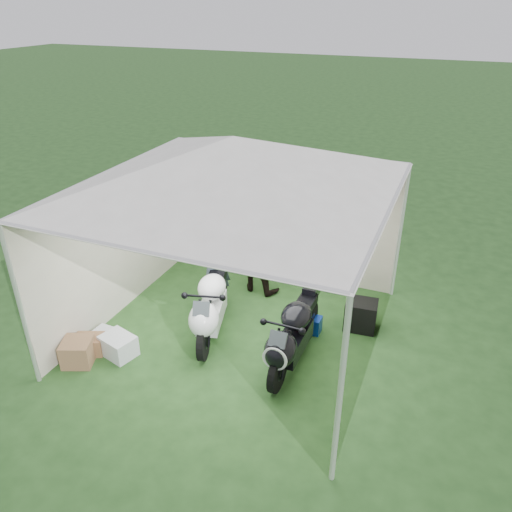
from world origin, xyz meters
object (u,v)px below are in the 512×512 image
at_px(equipment_box, 361,315).
at_px(person_blue_jacket, 215,259).
at_px(motorcycle_black, 292,334).
at_px(person_dark_jacket, 258,246).
at_px(paddock_stand, 310,324).
at_px(crate_1, 78,352).
at_px(crate_2, 106,338).
at_px(canopy_tent, 235,168).
at_px(motorcycle_white, 211,305).
at_px(crate_0, 119,346).
at_px(crate_3, 90,344).

bearing_deg(equipment_box, person_blue_jacket, -174.37).
bearing_deg(motorcycle_black, person_dark_jacket, 125.53).
xyz_separation_m(paddock_stand, person_dark_jacket, (-1.20, 0.88, 0.69)).
distance_m(person_dark_jacket, crate_1, 3.27).
xyz_separation_m(person_dark_jacket, crate_2, (-1.46, -2.34, -0.70)).
relative_size(motorcycle_black, person_dark_jacket, 1.12).
distance_m(canopy_tent, person_dark_jacket, 2.18).
relative_size(motorcycle_white, crate_2, 5.49).
distance_m(motorcycle_black, equipment_box, 1.43).
bearing_deg(paddock_stand, crate_1, -145.09).
bearing_deg(paddock_stand, crate_0, -146.06).
height_order(canopy_tent, crate_3, canopy_tent).
bearing_deg(paddock_stand, canopy_tent, -158.26).
height_order(motorcycle_black, paddock_stand, motorcycle_black).
bearing_deg(equipment_box, paddock_stand, -151.38).
xyz_separation_m(motorcycle_black, person_blue_jacket, (-1.63, 0.98, 0.35)).
relative_size(canopy_tent, person_dark_jacket, 3.45).
relative_size(paddock_stand, person_blue_jacket, 0.20).
height_order(person_dark_jacket, person_blue_jacket, person_blue_jacket).
height_order(canopy_tent, motorcycle_white, canopy_tent).
bearing_deg(person_dark_jacket, crate_1, 70.48).
distance_m(paddock_stand, person_dark_jacket, 1.64).
xyz_separation_m(equipment_box, crate_3, (-3.45, -2.06, -0.10)).
distance_m(crate_0, crate_1, 0.55).
xyz_separation_m(paddock_stand, crate_0, (-2.34, -1.58, 0.03)).
height_order(crate_1, crate_3, crate_1).
relative_size(paddock_stand, crate_2, 1.02).
bearing_deg(motorcycle_black, crate_2, -165.91).
height_order(motorcycle_white, crate_2, motorcycle_white).
distance_m(paddock_stand, crate_0, 2.82).
height_order(motorcycle_black, person_dark_jacket, person_dark_jacket).
bearing_deg(crate_3, canopy_tent, 36.27).
height_order(paddock_stand, person_dark_jacket, person_dark_jacket).
relative_size(person_dark_jacket, person_blue_jacket, 0.96).
xyz_separation_m(motorcycle_black, person_dark_jacket, (-1.19, 1.71, 0.32)).
distance_m(motorcycle_white, crate_1, 1.95).
distance_m(canopy_tent, crate_1, 3.34).
relative_size(person_blue_jacket, crate_0, 3.66).
relative_size(canopy_tent, crate_1, 14.18).
relative_size(person_dark_jacket, crate_0, 3.52).
height_order(motorcycle_black, crate_0, motorcycle_black).
xyz_separation_m(canopy_tent, person_dark_jacket, (-0.19, 1.28, -1.76)).
distance_m(crate_2, crate_3, 0.25).
bearing_deg(crate_1, motorcycle_white, 42.61).
xyz_separation_m(equipment_box, crate_1, (-3.45, -2.30, -0.06)).
bearing_deg(crate_3, person_blue_jacket, 58.67).
height_order(crate_0, crate_2, crate_0).
relative_size(person_dark_jacket, crate_1, 4.11).
bearing_deg(person_dark_jacket, paddock_stand, 153.33).
bearing_deg(crate_2, motorcycle_white, 32.47).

